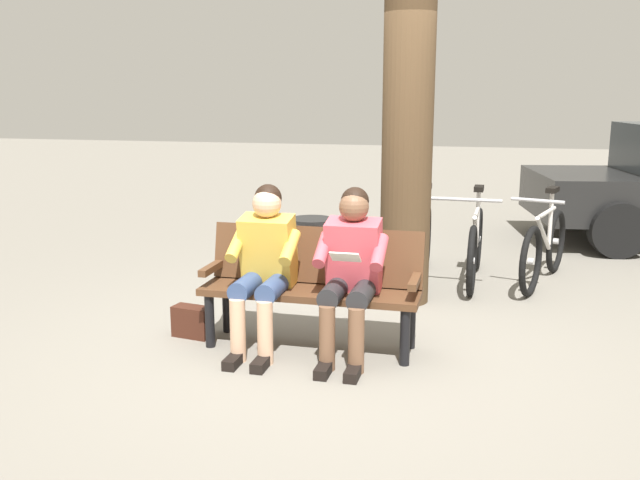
% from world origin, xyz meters
% --- Properties ---
extents(ground_plane, '(40.00, 40.00, 0.00)m').
position_xyz_m(ground_plane, '(0.00, 0.00, 0.00)').
color(ground_plane, slate).
extents(bench, '(1.60, 0.48, 0.87)m').
position_xyz_m(bench, '(0.11, -0.01, 0.51)').
color(bench, '#51331E').
rests_on(bench, ground).
extents(person_reading, '(0.49, 0.76, 1.20)m').
position_xyz_m(person_reading, '(-0.21, 0.16, 0.66)').
color(person_reading, '#D84C59').
rests_on(person_reading, ground).
extents(person_companion, '(0.49, 0.76, 1.20)m').
position_xyz_m(person_companion, '(0.43, 0.16, 0.66)').
color(person_companion, gold).
rests_on(person_companion, ground).
extents(handbag, '(0.32, 0.19, 0.24)m').
position_xyz_m(handbag, '(1.05, 0.07, 0.12)').
color(handbag, '#3F1E14').
rests_on(handbag, ground).
extents(tree_trunk, '(0.44, 0.44, 4.09)m').
position_xyz_m(tree_trunk, '(-0.41, -1.28, 2.04)').
color(tree_trunk, '#4C3823').
rests_on(tree_trunk, ground).
extents(litter_bin, '(0.39, 0.39, 0.74)m').
position_xyz_m(litter_bin, '(0.41, -1.15, 0.37)').
color(litter_bin, slate).
rests_on(litter_bin, ground).
extents(bicycle_blue, '(0.62, 1.63, 0.94)m').
position_xyz_m(bicycle_blue, '(-1.67, -2.19, 0.36)').
color(bicycle_blue, black).
rests_on(bicycle_blue, ground).
extents(bicycle_orange, '(0.48, 1.68, 0.94)m').
position_xyz_m(bicycle_orange, '(-1.01, -2.10, 0.36)').
color(bicycle_orange, black).
rests_on(bicycle_orange, ground).
extents(bicycle_black, '(0.48, 1.68, 0.94)m').
position_xyz_m(bicycle_black, '(-0.51, -2.11, 0.36)').
color(bicycle_black, black).
rests_on(bicycle_black, ground).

